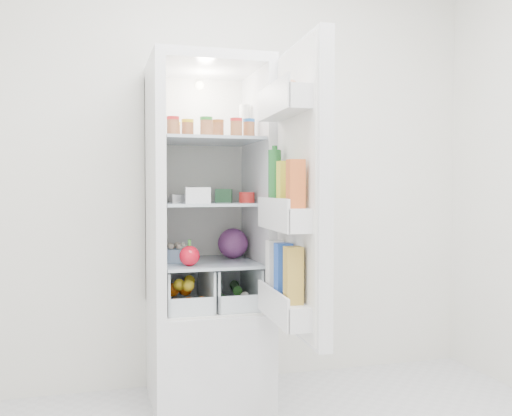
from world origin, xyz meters
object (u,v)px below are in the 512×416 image
object	(u,v)px
refrigerator	(206,275)
fridge_door	(297,197)
mushroom_bowl	(176,255)
red_cabbage	(233,243)

from	to	relation	value
refrigerator	fridge_door	bearing A→B (deg)	-65.78
refrigerator	mushroom_bowl	world-z (taller)	refrigerator
mushroom_bowl	refrigerator	bearing A→B (deg)	12.53
red_cabbage	refrigerator	bearing A→B (deg)	-171.32
refrigerator	mushroom_bowl	bearing A→B (deg)	-167.47
mushroom_bowl	fridge_door	size ratio (longest dim) A/B	0.12
refrigerator	red_cabbage	world-z (taller)	refrigerator
refrigerator	red_cabbage	bearing A→B (deg)	8.68
refrigerator	fridge_door	size ratio (longest dim) A/B	1.38
refrigerator	mushroom_bowl	size ratio (longest dim) A/B	12.02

